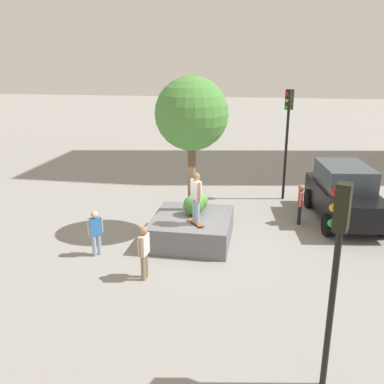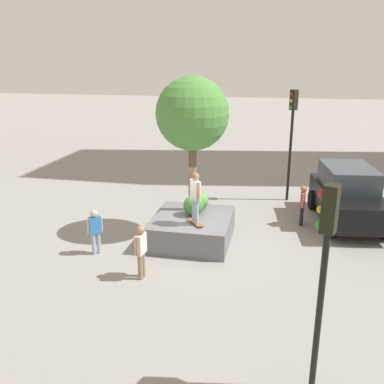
{
  "view_description": "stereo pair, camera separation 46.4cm",
  "coord_description": "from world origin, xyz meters",
  "px_view_note": "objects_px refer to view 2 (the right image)",
  "views": [
    {
      "loc": [
        13.14,
        2.17,
        6.08
      ],
      "look_at": [
        -0.27,
        -0.15,
        1.79
      ],
      "focal_mm": 39.33,
      "sensor_mm": 36.0,
      "label": 1
    },
    {
      "loc": [
        13.05,
        2.63,
        6.08
      ],
      "look_at": [
        -0.27,
        -0.15,
        1.79
      ],
      "focal_mm": 39.33,
      "sensor_mm": 36.0,
      "label": 2
    }
  ],
  "objects_px": {
    "skateboard": "(195,223)",
    "pedestrian_crossing": "(95,229)",
    "planter_ledge": "(192,229)",
    "plaza_tree": "(192,114)",
    "bystander_watching": "(141,248)",
    "traffic_light_corner": "(324,256)",
    "sedan_parked": "(347,195)",
    "passerby_with_bag": "(303,202)",
    "traffic_light_median": "(292,127)",
    "skateboarder": "(195,194)"
  },
  "relations": [
    {
      "from": "skateboard",
      "to": "pedestrian_crossing",
      "type": "distance_m",
      "value": 3.26
    },
    {
      "from": "planter_ledge",
      "to": "plaza_tree",
      "type": "bearing_deg",
      "value": -169.33
    },
    {
      "from": "bystander_watching",
      "to": "traffic_light_corner",
      "type": "bearing_deg",
      "value": 52.71
    },
    {
      "from": "planter_ledge",
      "to": "sedan_parked",
      "type": "height_order",
      "value": "sedan_parked"
    },
    {
      "from": "passerby_with_bag",
      "to": "bystander_watching",
      "type": "distance_m",
      "value": 7.0
    },
    {
      "from": "passerby_with_bag",
      "to": "skateboard",
      "type": "bearing_deg",
      "value": -50.39
    },
    {
      "from": "skateboard",
      "to": "passerby_with_bag",
      "type": "distance_m",
      "value": 4.63
    },
    {
      "from": "passerby_with_bag",
      "to": "pedestrian_crossing",
      "type": "distance_m",
      "value": 7.75
    },
    {
      "from": "sedan_parked",
      "to": "traffic_light_corner",
      "type": "height_order",
      "value": "traffic_light_corner"
    },
    {
      "from": "pedestrian_crossing",
      "to": "bystander_watching",
      "type": "height_order",
      "value": "bystander_watching"
    },
    {
      "from": "traffic_light_median",
      "to": "passerby_with_bag",
      "type": "distance_m",
      "value": 3.87
    },
    {
      "from": "traffic_light_median",
      "to": "planter_ledge",
      "type": "bearing_deg",
      "value": -31.94
    },
    {
      "from": "skateboarder",
      "to": "skateboard",
      "type": "bearing_deg",
      "value": 7.13
    },
    {
      "from": "bystander_watching",
      "to": "plaza_tree",
      "type": "bearing_deg",
      "value": 168.19
    },
    {
      "from": "skateboard",
      "to": "bystander_watching",
      "type": "relative_size",
      "value": 0.45
    },
    {
      "from": "planter_ledge",
      "to": "passerby_with_bag",
      "type": "distance_m",
      "value": 4.48
    },
    {
      "from": "sedan_parked",
      "to": "planter_ledge",
      "type": "bearing_deg",
      "value": -61.47
    },
    {
      "from": "plaza_tree",
      "to": "skateboarder",
      "type": "distance_m",
      "value": 2.77
    },
    {
      "from": "passerby_with_bag",
      "to": "pedestrian_crossing",
      "type": "bearing_deg",
      "value": -59.17
    },
    {
      "from": "pedestrian_crossing",
      "to": "bystander_watching",
      "type": "relative_size",
      "value": 0.94
    },
    {
      "from": "sedan_parked",
      "to": "skateboard",
      "type": "bearing_deg",
      "value": -55.27
    },
    {
      "from": "traffic_light_median",
      "to": "bystander_watching",
      "type": "xyz_separation_m",
      "value": [
        8.17,
        -4.18,
        -2.37
      ]
    },
    {
      "from": "plaza_tree",
      "to": "traffic_light_corner",
      "type": "xyz_separation_m",
      "value": [
        7.09,
        3.82,
        -1.48
      ]
    },
    {
      "from": "traffic_light_corner",
      "to": "passerby_with_bag",
      "type": "distance_m",
      "value": 8.88
    },
    {
      "from": "plaza_tree",
      "to": "sedan_parked",
      "type": "relative_size",
      "value": 0.95
    },
    {
      "from": "sedan_parked",
      "to": "traffic_light_median",
      "type": "distance_m",
      "value": 3.87
    },
    {
      "from": "sedan_parked",
      "to": "pedestrian_crossing",
      "type": "relative_size",
      "value": 3.24
    },
    {
      "from": "skateboard",
      "to": "traffic_light_median",
      "type": "distance_m",
      "value": 7.08
    },
    {
      "from": "skateboarder",
      "to": "passerby_with_bag",
      "type": "height_order",
      "value": "skateboarder"
    },
    {
      "from": "planter_ledge",
      "to": "passerby_with_bag",
      "type": "bearing_deg",
      "value": 121.09
    },
    {
      "from": "passerby_with_bag",
      "to": "planter_ledge",
      "type": "bearing_deg",
      "value": -58.91
    },
    {
      "from": "skateboard",
      "to": "bystander_watching",
      "type": "distance_m",
      "value": 2.51
    },
    {
      "from": "sedan_parked",
      "to": "traffic_light_corner",
      "type": "bearing_deg",
      "value": -11.01
    },
    {
      "from": "planter_ledge",
      "to": "traffic_light_corner",
      "type": "distance_m",
      "value": 7.73
    },
    {
      "from": "planter_ledge",
      "to": "pedestrian_crossing",
      "type": "height_order",
      "value": "pedestrian_crossing"
    },
    {
      "from": "skateboarder",
      "to": "pedestrian_crossing",
      "type": "height_order",
      "value": "skateboarder"
    },
    {
      "from": "traffic_light_corner",
      "to": "traffic_light_median",
      "type": "height_order",
      "value": "traffic_light_median"
    },
    {
      "from": "plaza_tree",
      "to": "sedan_parked",
      "type": "bearing_deg",
      "value": 111.96
    },
    {
      "from": "skateboard",
      "to": "skateboarder",
      "type": "xyz_separation_m",
      "value": [
        -0.0,
        -0.0,
        0.99
      ]
    },
    {
      "from": "planter_ledge",
      "to": "pedestrian_crossing",
      "type": "xyz_separation_m",
      "value": [
        1.67,
        -2.84,
        0.44
      ]
    },
    {
      "from": "sedan_parked",
      "to": "passerby_with_bag",
      "type": "height_order",
      "value": "sedan_parked"
    },
    {
      "from": "traffic_light_median",
      "to": "pedestrian_crossing",
      "type": "xyz_separation_m",
      "value": [
        6.96,
        -6.14,
        -2.43
      ]
    },
    {
      "from": "traffic_light_corner",
      "to": "bystander_watching",
      "type": "distance_m",
      "value": 6.05
    },
    {
      "from": "traffic_light_median",
      "to": "bystander_watching",
      "type": "bearing_deg",
      "value": -27.11
    },
    {
      "from": "traffic_light_median",
      "to": "bystander_watching",
      "type": "height_order",
      "value": "traffic_light_median"
    },
    {
      "from": "planter_ledge",
      "to": "skateboard",
      "type": "relative_size",
      "value": 3.96
    },
    {
      "from": "skateboarder",
      "to": "bystander_watching",
      "type": "relative_size",
      "value": 1.04
    },
    {
      "from": "plaza_tree",
      "to": "traffic_light_corner",
      "type": "distance_m",
      "value": 8.19
    },
    {
      "from": "traffic_light_median",
      "to": "sedan_parked",
      "type": "bearing_deg",
      "value": 43.94
    },
    {
      "from": "sedan_parked",
      "to": "pedestrian_crossing",
      "type": "distance_m",
      "value": 9.57
    }
  ]
}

